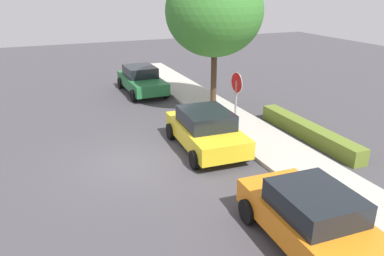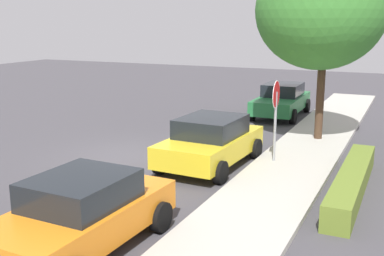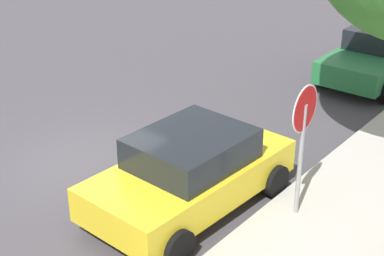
{
  "view_description": "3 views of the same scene",
  "coord_description": "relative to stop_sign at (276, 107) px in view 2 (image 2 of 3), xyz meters",
  "views": [
    {
      "loc": [
        11.5,
        -2.71,
        5.72
      ],
      "look_at": [
        0.48,
        1.89,
        1.17
      ],
      "focal_mm": 35.0,
      "sensor_mm": 36.0,
      "label": 1
    },
    {
      "loc": [
        12.74,
        8.06,
        4.29
      ],
      "look_at": [
        -1.51,
        1.45,
        0.77
      ],
      "focal_mm": 45.0,
      "sensor_mm": 36.0,
      "label": 2
    },
    {
      "loc": [
        7.02,
        8.5,
        6.08
      ],
      "look_at": [
        -1.32,
        1.8,
        0.91
      ],
      "focal_mm": 55.0,
      "sensor_mm": 36.0,
      "label": 3
    }
  ],
  "objects": [
    {
      "name": "ground_plane",
      "position": [
        1.02,
        -4.42,
        -1.79
      ],
      "size": [
        60.0,
        60.0,
        0.0
      ],
      "primitive_type": "plane",
      "color": "#423F44"
    },
    {
      "name": "sidewalk_curb",
      "position": [
        1.02,
        0.6,
        -1.72
      ],
      "size": [
        32.0,
        2.29,
        0.14
      ],
      "primitive_type": "cube",
      "color": "#B2ADA3",
      "rests_on": "ground_plane"
    },
    {
      "name": "stop_sign",
      "position": [
        0.0,
        0.0,
        0.0
      ],
      "size": [
        0.83,
        0.08,
        2.58
      ],
      "color": "gray",
      "rests_on": "ground_plane"
    },
    {
      "name": "parked_car_yellow",
      "position": [
        0.88,
        -1.71,
        -1.02
      ],
      "size": [
        4.11,
        2.26,
        1.5
      ],
      "color": "yellow",
      "rests_on": "ground_plane"
    },
    {
      "name": "parked_car_orange",
      "position": [
        6.93,
        -1.81,
        -1.04
      ],
      "size": [
        4.08,
        2.15,
        1.47
      ],
      "color": "orange",
      "rests_on": "ground_plane"
    },
    {
      "name": "parked_car_green",
      "position": [
        -7.68,
        -1.78,
        -1.05
      ],
      "size": [
        4.39,
        2.06,
        1.47
      ],
      "color": "#236B38",
      "rests_on": "ground_plane"
    },
    {
      "name": "street_tree_near_corner",
      "position": [
        -3.28,
        0.56,
        2.84
      ],
      "size": [
        4.43,
        4.43,
        6.66
      ],
      "color": "#422D1E",
      "rests_on": "ground_plane"
    },
    {
      "name": "front_yard_hedge",
      "position": [
        1.55,
        2.45,
        -1.49
      ],
      "size": [
        5.55,
        0.63,
        0.6
      ],
      "color": "olive",
      "rests_on": "ground_plane"
    }
  ]
}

